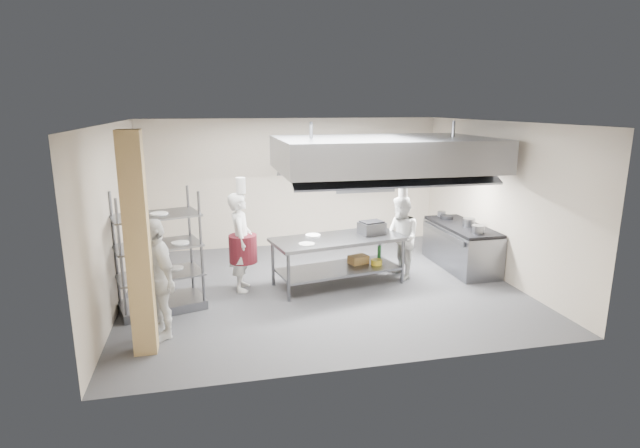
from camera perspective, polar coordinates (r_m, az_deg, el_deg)
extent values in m
plane|color=#272729|center=(9.36, 0.15, -7.15)|extent=(7.00, 7.00, 0.00)
plane|color=silver|center=(8.77, 0.17, 11.53)|extent=(7.00, 7.00, 0.00)
plane|color=#B7A691|center=(11.84, -3.10, 4.72)|extent=(7.00, 0.00, 7.00)
plane|color=#B7A691|center=(8.86, -22.49, 0.74)|extent=(0.00, 6.00, 6.00)
plane|color=#B7A691|center=(10.29, 19.54, 2.63)|extent=(0.00, 6.00, 6.00)
cube|color=tan|center=(6.94, -20.11, -2.36)|extent=(0.30, 0.30, 3.00)
cube|color=gray|center=(9.56, 7.31, 7.98)|extent=(4.00, 2.50, 0.60)
cube|color=white|center=(9.32, 2.02, 5.96)|extent=(1.60, 0.12, 0.04)
cube|color=white|center=(9.93, 12.17, 6.13)|extent=(1.60, 0.12, 0.04)
cube|color=gray|center=(12.12, 5.48, 4.87)|extent=(1.50, 0.28, 0.04)
cube|color=gray|center=(9.22, 2.11, -1.74)|extent=(2.58, 1.44, 0.06)
cube|color=gray|center=(9.39, 2.08, -5.16)|extent=(2.37, 1.31, 0.04)
cube|color=slate|center=(10.74, 15.78, -2.59)|extent=(0.80, 2.00, 0.84)
cube|color=black|center=(10.63, 15.94, -0.26)|extent=(0.78, 1.96, 0.06)
imported|color=white|center=(9.07, -9.02, -2.04)|extent=(0.50, 0.70, 1.80)
imported|color=white|center=(9.70, 9.22, -1.59)|extent=(0.65, 0.82, 1.61)
imported|color=silver|center=(7.51, -18.12, -5.96)|extent=(0.84, 1.12, 1.76)
cube|color=slate|center=(9.50, 5.93, -0.47)|extent=(0.52, 0.45, 0.22)
cube|color=#97663C|center=(9.64, 4.40, -4.07)|extent=(0.41, 0.34, 0.16)
cylinder|color=gray|center=(10.49, 16.65, 0.17)|extent=(0.25, 0.25, 0.17)
cylinder|color=white|center=(8.57, -17.81, -5.33)|extent=(0.28, 0.28, 0.05)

